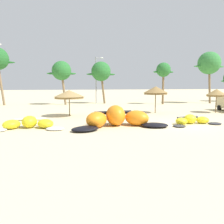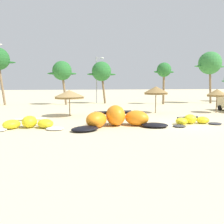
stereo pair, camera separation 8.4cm
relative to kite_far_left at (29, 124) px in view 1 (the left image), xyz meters
The scene contains 12 objects.
ground_plane 12.45m from the kite_far_left, ahead, with size 260.00×260.00×0.00m, color beige.
kite_far_left is the anchor object (origin of this frame).
kite_left 6.87m from the kite_far_left, ahead, with size 8.01×4.00×1.67m.
kite_left_of_center 13.36m from the kite_far_left, ahead, with size 4.82×2.49×0.81m.
beach_umbrella_near_van 7.17m from the kite_far_left, 62.69° to the left, with size 3.17×3.17×2.78m.
beach_umbrella_middle 15.11m from the kite_far_left, 28.18° to the left, with size 2.82×2.82×3.15m.
beach_umbrella_near_palms 21.26m from the kite_far_left, 16.04° to the left, with size 2.32×2.32×2.83m.
palm_left 21.20m from the kite_far_left, 84.02° to the left, with size 4.72×3.14×7.20m.
palm_left_of_gap 24.01m from the kite_far_left, 67.73° to the left, with size 5.11×3.41×7.35m.
palm_center_left 26.82m from the kite_far_left, 43.69° to the left, with size 3.63×2.42×7.04m.
palm_center_right 33.86m from the kite_far_left, 33.54° to the left, with size 5.92×3.95×9.09m.
lamppost_west_center 23.70m from the kite_far_left, 69.62° to the left, with size 1.44×0.24×8.13m.
Camera 1 is at (-9.45, -16.89, 3.35)m, focal length 36.15 mm.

